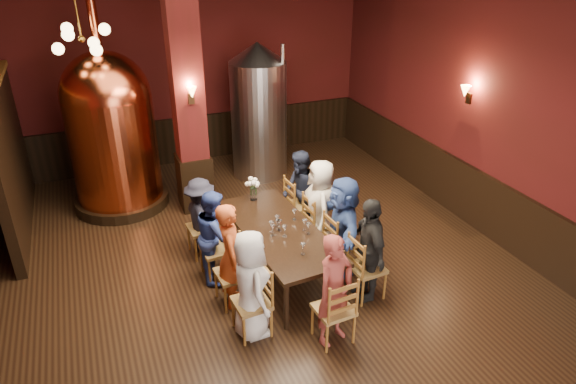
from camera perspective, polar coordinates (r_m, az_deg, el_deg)
name	(u,v)px	position (r m, az deg, el deg)	size (l,w,h in m)	color
room	(259,140)	(6.37, -3.21, 5.84)	(10.00, 10.02, 4.50)	black
wainscot_right	(489,206)	(9.08, 21.40, -1.51)	(0.08, 9.90, 1.00)	black
wainscot_back	(186,139)	(11.49, -11.26, 5.77)	(7.90, 0.08, 1.00)	black
column	(187,86)	(8.88, -11.21, 11.46)	(0.58, 0.58, 4.50)	#440E10
partition	(11,161)	(9.52, -28.44, 3.01)	(0.22, 3.50, 2.40)	black
pendant_cluster	(81,39)	(8.65, -21.97, 15.49)	(0.90, 0.90, 1.70)	#A57226
sconce_wall	(470,93)	(8.98, 19.53, 10.28)	(0.20, 0.20, 0.36)	black
sconce_column	(191,94)	(8.61, -10.75, 10.68)	(0.20, 0.20, 0.36)	black
dining_table	(279,233)	(7.37, -0.97, -4.55)	(1.15, 2.46, 0.75)	black
chair_0	(251,302)	(6.48, -4.08, -12.14)	(0.46, 0.46, 0.92)	brown
person_0	(251,285)	(6.31, -4.16, -10.25)	(0.71, 0.46, 1.45)	silver
chair_1	(232,273)	(6.98, -6.19, -8.99)	(0.46, 0.46, 0.92)	brown
person_1	(231,255)	(6.81, -6.31, -6.99)	(0.55, 0.36, 1.50)	#C24C21
chair_2	(216,249)	(7.50, -7.96, -6.30)	(0.46, 0.46, 0.92)	brown
person_2	(215,235)	(7.38, -8.07, -4.78)	(0.67, 0.33, 1.38)	#2A3F8E
chair_3	(202,228)	(8.05, -9.50, -3.92)	(0.46, 0.46, 0.92)	brown
person_3	(201,217)	(7.96, -9.60, -2.81)	(0.83, 0.48, 1.28)	black
chair_4	(367,267)	(7.14, 8.78, -8.27)	(0.46, 0.46, 0.92)	brown
person_4	(369,249)	(6.97, 8.95, -6.29)	(0.88, 0.37, 1.51)	black
chair_5	(341,243)	(7.60, 5.96, -5.70)	(0.46, 0.46, 0.92)	brown
person_5	(342,226)	(7.44, 6.07, -3.74)	(1.41, 0.45, 1.52)	#2D4587
chair_6	(320,223)	(8.08, 3.53, -3.46)	(0.46, 0.46, 0.92)	brown
person_6	(320,206)	(7.93, 3.59, -1.60)	(0.74, 0.48, 1.52)	beige
chair_7	(300,205)	(8.59, 1.35, -1.44)	(0.46, 0.46, 0.92)	brown
person_7	(300,192)	(8.48, 1.37, 0.00)	(0.68, 0.34, 1.40)	#1B2136
chair_8	(334,309)	(6.39, 5.11, -12.81)	(0.46, 0.46, 0.92)	brown
person_8	(335,290)	(6.22, 5.21, -10.82)	(0.54, 0.35, 1.48)	maroon
copper_kettle	(111,130)	(9.53, -19.02, 6.54)	(1.80, 1.80, 3.99)	black
steel_vessel	(259,111)	(10.39, -3.26, 8.98)	(1.47, 1.47, 2.70)	#B2B2B7
rose_vase	(253,185)	(8.03, -3.90, 0.74)	(0.23, 0.23, 0.39)	white
wine_glass_0	(272,227)	(7.23, -1.84, -3.90)	(0.07, 0.07, 0.17)	white
wine_glass_1	(308,229)	(7.19, 2.27, -4.09)	(0.07, 0.07, 0.17)	white
wine_glass_2	(280,225)	(7.26, -0.94, -3.74)	(0.07, 0.07, 0.17)	white
wine_glass_3	(285,231)	(7.13, -0.38, -4.36)	(0.07, 0.07, 0.17)	white
wine_glass_4	(277,221)	(7.37, -1.19, -3.25)	(0.07, 0.07, 0.17)	white
wine_glass_5	(294,215)	(7.53, 0.72, -2.54)	(0.07, 0.07, 0.17)	white
wine_glass_6	(273,230)	(7.15, -1.71, -4.28)	(0.07, 0.07, 0.17)	white
wine_glass_7	(304,225)	(7.27, 1.84, -3.69)	(0.07, 0.07, 0.17)	white
wine_glass_8	(278,225)	(7.28, -1.16, -3.66)	(0.07, 0.07, 0.17)	white
wine_glass_9	(303,249)	(6.75, 1.68, -6.34)	(0.07, 0.07, 0.17)	white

